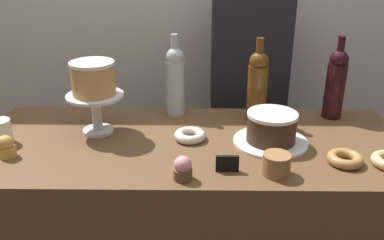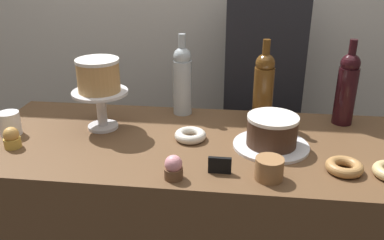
{
  "view_description": "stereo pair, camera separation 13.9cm",
  "coord_description": "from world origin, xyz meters",
  "px_view_note": "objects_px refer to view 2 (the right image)",
  "views": [
    {
      "loc": [
        0.02,
        -1.28,
        1.58
      ],
      "look_at": [
        0.0,
        0.0,
        1.04
      ],
      "focal_mm": 37.67,
      "sensor_mm": 36.0,
      "label": 1
    },
    {
      "loc": [
        0.16,
        -1.27,
        1.58
      ],
      "look_at": [
        0.0,
        0.0,
        1.04
      ],
      "focal_mm": 37.67,
      "sensor_mm": 36.0,
      "label": 2
    }
  ],
  "objects_px": {
    "wine_bottle_clear": "(182,79)",
    "wine_bottle_dark_red": "(347,88)",
    "white_layer_cake": "(98,75)",
    "barista_figure": "(260,110)",
    "cupcake_strawberry": "(173,168)",
    "donut_sugar": "(190,135)",
    "price_sign_chalkboard": "(220,165)",
    "wine_bottle_amber": "(264,88)",
    "coffee_cup_ceramic": "(10,123)",
    "donut_maple": "(344,167)",
    "chocolate_round_cake": "(272,130)",
    "cookie_stack": "(269,169)",
    "cupcake_caramel": "(12,138)",
    "cake_stand_pedestal": "(101,103)"
  },
  "relations": [
    {
      "from": "cupcake_caramel",
      "to": "coffee_cup_ceramic",
      "type": "relative_size",
      "value": 0.87
    },
    {
      "from": "chocolate_round_cake",
      "to": "wine_bottle_dark_red",
      "type": "distance_m",
      "value": 0.38
    },
    {
      "from": "cupcake_strawberry",
      "to": "cupcake_caramel",
      "type": "bearing_deg",
      "value": 167.04
    },
    {
      "from": "cupcake_strawberry",
      "to": "wine_bottle_amber",
      "type": "bearing_deg",
      "value": 58.93
    },
    {
      "from": "wine_bottle_amber",
      "to": "donut_sugar",
      "type": "distance_m",
      "value": 0.34
    },
    {
      "from": "cupcake_strawberry",
      "to": "chocolate_round_cake",
      "type": "bearing_deg",
      "value": 39.31
    },
    {
      "from": "white_layer_cake",
      "to": "donut_sugar",
      "type": "height_order",
      "value": "white_layer_cake"
    },
    {
      "from": "donut_sugar",
      "to": "cookie_stack",
      "type": "distance_m",
      "value": 0.35
    },
    {
      "from": "wine_bottle_dark_red",
      "to": "cookie_stack",
      "type": "relative_size",
      "value": 3.87
    },
    {
      "from": "cupcake_strawberry",
      "to": "cookie_stack",
      "type": "bearing_deg",
      "value": 6.64
    },
    {
      "from": "wine_bottle_amber",
      "to": "donut_sugar",
      "type": "xyz_separation_m",
      "value": [
        -0.25,
        -0.18,
        -0.13
      ]
    },
    {
      "from": "cookie_stack",
      "to": "barista_figure",
      "type": "bearing_deg",
      "value": 89.14
    },
    {
      "from": "wine_bottle_amber",
      "to": "cupcake_caramel",
      "type": "distance_m",
      "value": 0.91
    },
    {
      "from": "chocolate_round_cake",
      "to": "cupcake_caramel",
      "type": "distance_m",
      "value": 0.88
    },
    {
      "from": "cupcake_strawberry",
      "to": "white_layer_cake",
      "type": "bearing_deg",
      "value": 134.66
    },
    {
      "from": "price_sign_chalkboard",
      "to": "white_layer_cake",
      "type": "bearing_deg",
      "value": 148.41
    },
    {
      "from": "cookie_stack",
      "to": "wine_bottle_clear",
      "type": "bearing_deg",
      "value": 123.95
    },
    {
      "from": "white_layer_cake",
      "to": "donut_sugar",
      "type": "xyz_separation_m",
      "value": [
        0.34,
        -0.06,
        -0.19
      ]
    },
    {
      "from": "chocolate_round_cake",
      "to": "cupcake_strawberry",
      "type": "distance_m",
      "value": 0.38
    },
    {
      "from": "cupcake_strawberry",
      "to": "donut_sugar",
      "type": "distance_m",
      "value": 0.27
    },
    {
      "from": "wine_bottle_amber",
      "to": "cookie_stack",
      "type": "distance_m",
      "value": 0.43
    },
    {
      "from": "coffee_cup_ceramic",
      "to": "wine_bottle_dark_red",
      "type": "bearing_deg",
      "value": 11.8
    },
    {
      "from": "white_layer_cake",
      "to": "wine_bottle_amber",
      "type": "height_order",
      "value": "wine_bottle_amber"
    },
    {
      "from": "donut_sugar",
      "to": "price_sign_chalkboard",
      "type": "distance_m",
      "value": 0.25
    },
    {
      "from": "white_layer_cake",
      "to": "donut_sugar",
      "type": "bearing_deg",
      "value": -10.13
    },
    {
      "from": "price_sign_chalkboard",
      "to": "barista_figure",
      "type": "bearing_deg",
      "value": 79.31
    },
    {
      "from": "cake_stand_pedestal",
      "to": "price_sign_chalkboard",
      "type": "height_order",
      "value": "cake_stand_pedestal"
    },
    {
      "from": "wine_bottle_clear",
      "to": "donut_sugar",
      "type": "distance_m",
      "value": 0.29
    },
    {
      "from": "chocolate_round_cake",
      "to": "wine_bottle_amber",
      "type": "height_order",
      "value": "wine_bottle_amber"
    },
    {
      "from": "wine_bottle_dark_red",
      "to": "barista_figure",
      "type": "distance_m",
      "value": 0.56
    },
    {
      "from": "wine_bottle_clear",
      "to": "donut_maple",
      "type": "xyz_separation_m",
      "value": [
        0.55,
        -0.41,
        -0.13
      ]
    },
    {
      "from": "wine_bottle_clear",
      "to": "chocolate_round_cake",
      "type": "bearing_deg",
      "value": -38.35
    },
    {
      "from": "donut_maple",
      "to": "wine_bottle_clear",
      "type": "bearing_deg",
      "value": 143.25
    },
    {
      "from": "wine_bottle_clear",
      "to": "cookie_stack",
      "type": "distance_m",
      "value": 0.59
    },
    {
      "from": "white_layer_cake",
      "to": "barista_figure",
      "type": "distance_m",
      "value": 0.89
    },
    {
      "from": "chocolate_round_cake",
      "to": "wine_bottle_clear",
      "type": "height_order",
      "value": "wine_bottle_clear"
    },
    {
      "from": "cupcake_strawberry",
      "to": "donut_sugar",
      "type": "xyz_separation_m",
      "value": [
        0.02,
        0.27,
        -0.02
      ]
    },
    {
      "from": "wine_bottle_dark_red",
      "to": "barista_figure",
      "type": "xyz_separation_m",
      "value": [
        -0.29,
        0.4,
        -0.26
      ]
    },
    {
      "from": "price_sign_chalkboard",
      "to": "barista_figure",
      "type": "relative_size",
      "value": 0.04
    },
    {
      "from": "donut_maple",
      "to": "barista_figure",
      "type": "distance_m",
      "value": 0.82
    },
    {
      "from": "cookie_stack",
      "to": "price_sign_chalkboard",
      "type": "xyz_separation_m",
      "value": [
        -0.14,
        0.01,
        -0.01
      ]
    },
    {
      "from": "donut_maple",
      "to": "price_sign_chalkboard",
      "type": "height_order",
      "value": "price_sign_chalkboard"
    },
    {
      "from": "wine_bottle_clear",
      "to": "wine_bottle_dark_red",
      "type": "bearing_deg",
      "value": -2.49
    },
    {
      "from": "wine_bottle_amber",
      "to": "barista_figure",
      "type": "height_order",
      "value": "barista_figure"
    },
    {
      "from": "cupcake_strawberry",
      "to": "coffee_cup_ceramic",
      "type": "height_order",
      "value": "coffee_cup_ceramic"
    },
    {
      "from": "barista_figure",
      "to": "donut_sugar",
      "type": "bearing_deg",
      "value": -114.05
    },
    {
      "from": "white_layer_cake",
      "to": "donut_maple",
      "type": "distance_m",
      "value": 0.88
    },
    {
      "from": "chocolate_round_cake",
      "to": "donut_maple",
      "type": "height_order",
      "value": "chocolate_round_cake"
    },
    {
      "from": "cupcake_strawberry",
      "to": "barista_figure",
      "type": "bearing_deg",
      "value": 71.79
    },
    {
      "from": "cupcake_strawberry",
      "to": "barista_figure",
      "type": "distance_m",
      "value": 0.94
    }
  ]
}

